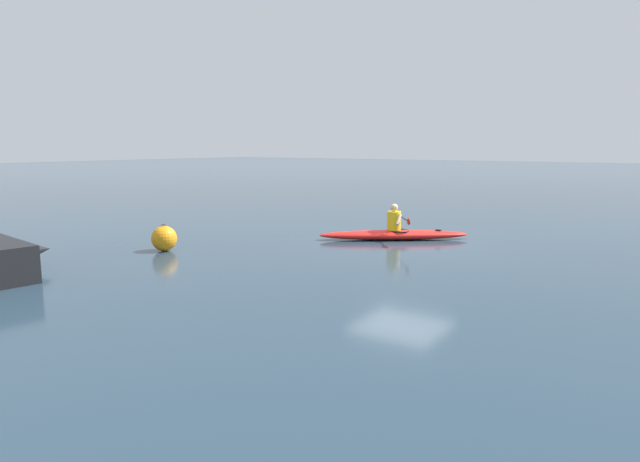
% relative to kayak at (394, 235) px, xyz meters
% --- Properties ---
extents(ground_plane, '(160.00, 160.00, 0.00)m').
position_rel_kayak_xyz_m(ground_plane, '(-0.35, 0.11, -0.14)').
color(ground_plane, '#233847').
extents(kayak, '(3.78, 3.10, 0.27)m').
position_rel_kayak_xyz_m(kayak, '(0.00, 0.00, 0.00)').
color(kayak, red).
rests_on(kayak, ground).
extents(kayaker, '(1.50, 1.95, 0.75)m').
position_rel_kayak_xyz_m(kayaker, '(-0.01, -0.01, 0.45)').
color(kayaker, yellow).
rests_on(kayaker, kayak).
extents(mooring_buoy_white_far, '(0.64, 0.64, 0.68)m').
position_rel_kayak_xyz_m(mooring_buoy_white_far, '(4.04, 4.82, 0.18)').
color(mooring_buoy_white_far, orange).
rests_on(mooring_buoy_white_far, ground).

